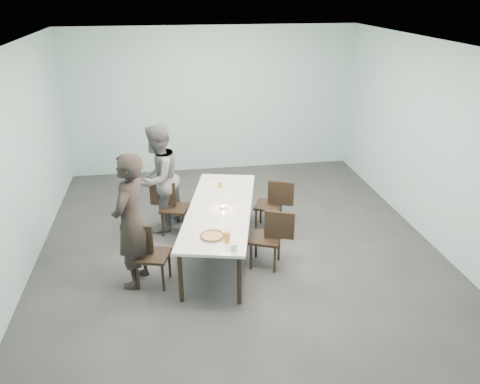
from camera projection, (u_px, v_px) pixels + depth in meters
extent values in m
plane|color=#333335|center=(239.00, 249.00, 7.19)|extent=(7.00, 7.00, 0.00)
cube|color=#ACD4D8|center=(212.00, 101.00, 9.74)|extent=(6.00, 0.02, 3.00)
cube|color=#ACD4D8|center=(315.00, 315.00, 3.42)|extent=(6.00, 0.02, 3.00)
cube|color=#ACD4D8|center=(14.00, 169.00, 6.14)|extent=(0.02, 7.00, 3.00)
cube|color=#ACD4D8|center=(436.00, 146.00, 7.02)|extent=(0.02, 7.00, 3.00)
cube|color=white|center=(239.00, 46.00, 5.97)|extent=(6.00, 7.00, 0.02)
cube|color=white|center=(220.00, 209.00, 6.80)|extent=(1.47, 2.74, 0.04)
cylinder|color=black|center=(181.00, 278.00, 5.86)|extent=(0.06, 0.06, 0.71)
cylinder|color=black|center=(207.00, 197.00, 8.09)|extent=(0.06, 0.06, 0.71)
cylinder|color=black|center=(239.00, 280.00, 5.81)|extent=(0.06, 0.06, 0.71)
cylinder|color=black|center=(249.00, 198.00, 8.04)|extent=(0.06, 0.06, 0.71)
cube|color=black|center=(153.00, 255.00, 6.20)|extent=(0.52, 0.52, 0.04)
cube|color=black|center=(137.00, 239.00, 6.12)|extent=(0.42, 0.15, 0.40)
cylinder|color=black|center=(138.00, 276.00, 6.15)|extent=(0.04, 0.04, 0.41)
cylinder|color=black|center=(145.00, 262.00, 6.46)|extent=(0.04, 0.04, 0.41)
cylinder|color=black|center=(163.00, 278.00, 6.12)|extent=(0.04, 0.04, 0.41)
cylinder|color=black|center=(169.00, 264.00, 6.43)|extent=(0.04, 0.04, 0.41)
cube|color=black|center=(175.00, 208.00, 7.51)|extent=(0.53, 0.53, 0.04)
cube|color=black|center=(163.00, 194.00, 7.44)|extent=(0.41, 0.17, 0.40)
cylinder|color=black|center=(163.00, 225.00, 7.47)|extent=(0.04, 0.04, 0.41)
cylinder|color=black|center=(169.00, 215.00, 7.78)|extent=(0.04, 0.04, 0.41)
cylinder|color=black|center=(183.00, 226.00, 7.42)|extent=(0.04, 0.04, 0.41)
cylinder|color=black|center=(189.00, 217.00, 7.73)|extent=(0.04, 0.04, 0.41)
cube|color=black|center=(265.00, 238.00, 6.61)|extent=(0.55, 0.55, 0.04)
cube|color=black|center=(279.00, 225.00, 6.47)|extent=(0.40, 0.20, 0.40)
cylinder|color=black|center=(279.00, 248.00, 6.82)|extent=(0.04, 0.04, 0.41)
cylinder|color=black|center=(275.00, 260.00, 6.52)|extent=(0.04, 0.04, 0.41)
cylinder|color=black|center=(256.00, 245.00, 6.89)|extent=(0.04, 0.04, 0.41)
cylinder|color=black|center=(251.00, 257.00, 6.59)|extent=(0.04, 0.04, 0.41)
cube|color=black|center=(269.00, 205.00, 7.60)|extent=(0.56, 0.56, 0.04)
cube|color=black|center=(281.00, 193.00, 7.46)|extent=(0.40, 0.21, 0.40)
cylinder|color=black|center=(281.00, 214.00, 7.80)|extent=(0.04, 0.04, 0.41)
cylinder|color=black|center=(277.00, 224.00, 7.50)|extent=(0.04, 0.04, 0.41)
cylinder|color=black|center=(261.00, 212.00, 7.89)|extent=(0.04, 0.04, 0.41)
cylinder|color=black|center=(256.00, 221.00, 7.59)|extent=(0.04, 0.04, 0.41)
imported|color=black|center=(131.00, 222.00, 6.02)|extent=(0.66, 0.79, 1.85)
imported|color=slate|center=(158.00, 179.00, 7.46)|extent=(1.02, 1.08, 1.77)
cylinder|color=white|center=(212.00, 237.00, 5.99)|extent=(0.34, 0.34, 0.01)
cylinder|color=#D7B87A|center=(212.00, 236.00, 5.98)|extent=(0.30, 0.30, 0.01)
torus|color=brown|center=(212.00, 236.00, 5.98)|extent=(0.32, 0.32, 0.03)
cylinder|color=white|center=(219.00, 226.00, 6.26)|extent=(0.18, 0.18, 0.01)
cylinder|color=orange|center=(227.00, 237.00, 5.85)|extent=(0.08, 0.08, 0.15)
cylinder|color=silver|center=(234.00, 247.00, 5.69)|extent=(0.08, 0.08, 0.09)
cylinder|color=silver|center=(223.00, 208.00, 6.75)|extent=(0.06, 0.06, 0.03)
cylinder|color=orange|center=(223.00, 206.00, 6.74)|extent=(0.04, 0.04, 0.01)
cylinder|color=orange|center=(220.00, 185.00, 7.47)|extent=(0.07, 0.07, 0.08)
cube|color=silver|center=(214.00, 184.00, 7.59)|extent=(0.34, 0.28, 0.01)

